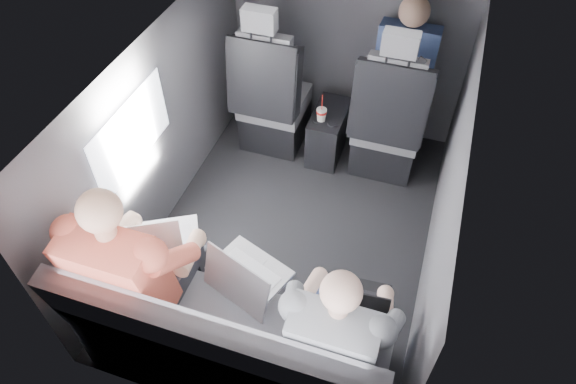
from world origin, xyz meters
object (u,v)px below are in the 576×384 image
(laptop_black, at_px, (355,302))
(passenger_rear_left, at_px, (139,267))
(rear_bench, at_px, (231,346))
(soda_cup, at_px, (321,115))
(passenger_front_right, at_px, (404,67))
(passenger_rear_right, at_px, (339,331))
(center_console, at_px, (328,133))
(front_seat_left, at_px, (272,104))
(laptop_white, at_px, (160,239))
(front_seat_right, at_px, (388,128))
(laptop_silver, at_px, (245,275))

(laptop_black, distance_m, passenger_rear_left, 1.10)
(rear_bench, bearing_deg, soda_cup, 91.07)
(soda_cup, relative_size, passenger_rear_left, 0.18)
(rear_bench, bearing_deg, passenger_front_right, 77.83)
(passenger_rear_right, bearing_deg, center_console, 106.11)
(soda_cup, bearing_deg, rear_bench, -88.93)
(passenger_rear_right, bearing_deg, passenger_rear_left, -179.91)
(passenger_rear_left, relative_size, passenger_rear_right, 1.09)
(front_seat_left, relative_size, soda_cup, 5.42)
(laptop_white, relative_size, passenger_rear_left, 0.36)
(front_seat_right, bearing_deg, laptop_silver, -104.87)
(front_seat_right, distance_m, laptop_silver, 1.74)
(front_seat_left, xyz_separation_m, laptop_black, (1.02, -1.64, 0.23))
(front_seat_left, relative_size, front_seat_right, 1.00)
(rear_bench, xyz_separation_m, laptop_silver, (0.01, 0.23, 0.33))
(passenger_rear_left, bearing_deg, soda_cup, 74.59)
(laptop_silver, bearing_deg, rear_bench, -91.74)
(laptop_white, distance_m, laptop_silver, 0.52)
(rear_bench, bearing_deg, front_seat_right, 76.69)
(front_seat_right, height_order, passenger_rear_left, passenger_rear_left)
(front_seat_left, bearing_deg, rear_bench, -76.69)
(rear_bench, bearing_deg, laptop_silver, 88.26)
(soda_cup, bearing_deg, front_seat_right, 9.30)
(rear_bench, relative_size, laptop_black, 4.73)
(rear_bench, distance_m, passenger_rear_left, 0.63)
(laptop_white, bearing_deg, laptop_silver, -7.55)
(center_console, distance_m, soda_cup, 0.29)
(center_console, relative_size, passenger_rear_right, 0.40)
(front_seat_left, height_order, passenger_front_right, passenger_front_right)
(center_console, distance_m, laptop_black, 1.83)
(rear_bench, distance_m, laptop_white, 0.68)
(center_console, xyz_separation_m, laptop_silver, (0.01, -1.71, 0.44))
(front_seat_left, relative_size, laptop_black, 3.74)
(front_seat_right, bearing_deg, laptop_white, -120.94)
(soda_cup, xyz_separation_m, laptop_silver, (0.04, -1.59, 0.18))
(front_seat_right, distance_m, passenger_front_right, 0.44)
(soda_cup, bearing_deg, front_seat_left, 169.21)
(laptop_white, relative_size, laptop_silver, 1.00)
(passenger_rear_left, distance_m, passenger_rear_right, 1.04)
(front_seat_left, height_order, rear_bench, front_seat_left)
(front_seat_left, xyz_separation_m, front_seat_right, (0.90, 0.00, 0.00))
(laptop_black, height_order, passenger_front_right, passenger_front_right)
(passenger_rear_left, bearing_deg, front_seat_right, 62.02)
(center_console, xyz_separation_m, soda_cup, (-0.03, -0.12, 0.26))
(passenger_rear_right, xyz_separation_m, passenger_front_right, (-0.07, 2.06, 0.14))
(center_console, bearing_deg, rear_bench, -90.00)
(soda_cup, height_order, laptop_white, laptop_white)
(center_console, distance_m, laptop_white, 1.77)
(front_seat_right, height_order, center_console, front_seat_right)
(soda_cup, xyz_separation_m, passenger_front_right, (0.50, 0.34, 0.30))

